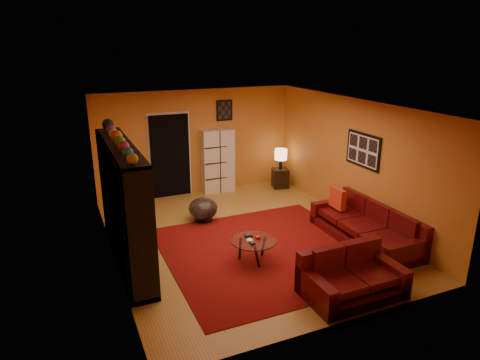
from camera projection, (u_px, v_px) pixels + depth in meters
name	position (u px, v px, depth m)	size (l,w,h in m)	color
floor	(245.00, 237.00, 8.47)	(6.00, 6.00, 0.00)	olive
ceiling	(246.00, 106.00, 7.67)	(6.00, 6.00, 0.00)	white
wall_back	(197.00, 142.00, 10.69)	(6.00, 6.00, 0.00)	#C6792B
wall_front	(342.00, 239.00, 5.45)	(6.00, 6.00, 0.00)	#C6792B
wall_left	(109.00, 192.00, 7.12)	(6.00, 6.00, 0.00)	#C6792B
wall_right	(354.00, 161.00, 9.02)	(6.00, 6.00, 0.00)	#C6792B
rug	(266.00, 251.00, 7.90)	(3.60, 3.60, 0.01)	#5A0A0A
doorway	(170.00, 156.00, 10.48)	(0.95, 0.10, 2.04)	black
wall_art_right	(363.00, 150.00, 8.66)	(0.03, 1.00, 0.70)	black
wall_art_back	(224.00, 110.00, 10.72)	(0.42, 0.03, 0.52)	black
entertainment_unit	(124.00, 204.00, 7.29)	(0.45, 3.00, 2.10)	black
tv	(128.00, 208.00, 7.26)	(0.13, 1.00, 0.58)	black
sofa	(369.00, 227.00, 8.27)	(1.00, 2.39, 0.85)	#45090C
loveseat	(349.00, 276.00, 6.53)	(1.50, 0.90, 0.85)	#45090C
throw_pillow	(338.00, 198.00, 8.77)	(0.12, 0.42, 0.42)	red
coffee_table	(254.00, 242.00, 7.45)	(0.80, 0.80, 0.40)	silver
storage_cabinet	(218.00, 161.00, 10.85)	(0.81, 0.36, 1.61)	silver
bowl_chair	(203.00, 209.00, 9.17)	(0.62, 0.62, 0.51)	black
side_table	(280.00, 178.00, 11.32)	(0.40, 0.40, 0.50)	black
table_lamp	(281.00, 155.00, 11.13)	(0.32, 0.32, 0.54)	black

